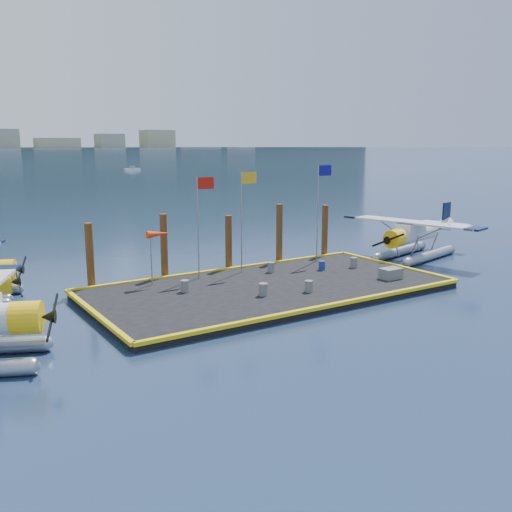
{
  "coord_description": "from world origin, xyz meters",
  "views": [
    {
      "loc": [
        -17.65,
        -26.01,
        8.4
      ],
      "look_at": [
        0.41,
        2.0,
        1.73
      ],
      "focal_mm": 40.0,
      "sensor_mm": 36.0,
      "label": 1
    }
  ],
  "objects_px": {
    "drum_5": "(271,267)",
    "drum_1": "(309,286)",
    "piling_1": "(164,249)",
    "piling_2": "(229,245)",
    "seaplane_d": "(413,237)",
    "piling_4": "(325,233)",
    "flagpole_red": "(201,212)",
    "drum_2": "(322,265)",
    "flagpole_yellow": "(244,207)",
    "drum_0": "(185,286)",
    "crate": "(391,273)",
    "windsock": "(158,235)",
    "drum_3": "(263,289)",
    "piling_3": "(279,235)",
    "drum_4": "(354,262)",
    "piling_0": "(90,258)",
    "flagpole_blue": "(320,199)"
  },
  "relations": [
    {
      "from": "drum_5",
      "to": "drum_1",
      "type": "bearing_deg",
      "value": -100.72
    },
    {
      "from": "piling_1",
      "to": "piling_2",
      "type": "height_order",
      "value": "piling_1"
    },
    {
      "from": "seaplane_d",
      "to": "piling_4",
      "type": "height_order",
      "value": "piling_4"
    },
    {
      "from": "flagpole_red",
      "to": "piling_1",
      "type": "relative_size",
      "value": 1.43
    },
    {
      "from": "drum_2",
      "to": "flagpole_yellow",
      "type": "distance_m",
      "value": 6.26
    },
    {
      "from": "drum_0",
      "to": "piling_2",
      "type": "bearing_deg",
      "value": 38.49
    },
    {
      "from": "piling_4",
      "to": "flagpole_yellow",
      "type": "bearing_deg",
      "value": -168.4
    },
    {
      "from": "drum_0",
      "to": "crate",
      "type": "xyz_separation_m",
      "value": [
        11.69,
        -3.87,
        -0.01
      ]
    },
    {
      "from": "flagpole_red",
      "to": "windsock",
      "type": "xyz_separation_m",
      "value": [
        -2.73,
        0.0,
        -1.17
      ]
    },
    {
      "from": "drum_5",
      "to": "crate",
      "type": "distance_m",
      "value": 7.31
    },
    {
      "from": "drum_0",
      "to": "crate",
      "type": "relative_size",
      "value": 0.51
    },
    {
      "from": "drum_3",
      "to": "piling_1",
      "type": "bearing_deg",
      "value": 109.88
    },
    {
      "from": "seaplane_d",
      "to": "piling_3",
      "type": "bearing_deg",
      "value": 58.06
    },
    {
      "from": "drum_4",
      "to": "flagpole_red",
      "type": "height_order",
      "value": "flagpole_red"
    },
    {
      "from": "piling_0",
      "to": "piling_1",
      "type": "distance_m",
      "value": 4.5
    },
    {
      "from": "flagpole_blue",
      "to": "drum_1",
      "type": "bearing_deg",
      "value": -132.71
    },
    {
      "from": "piling_0",
      "to": "piling_2",
      "type": "bearing_deg",
      "value": 0.0
    },
    {
      "from": "piling_0",
      "to": "piling_4",
      "type": "distance_m",
      "value": 17.0
    },
    {
      "from": "drum_3",
      "to": "piling_1",
      "type": "xyz_separation_m",
      "value": [
        -2.54,
        7.01,
        1.37
      ]
    },
    {
      "from": "flagpole_red",
      "to": "piling_0",
      "type": "height_order",
      "value": "flagpole_red"
    },
    {
      "from": "drum_4",
      "to": "crate",
      "type": "xyz_separation_m",
      "value": [
        -0.27,
        -3.52,
        -0.01
      ]
    },
    {
      "from": "flagpole_red",
      "to": "piling_2",
      "type": "height_order",
      "value": "flagpole_red"
    },
    {
      "from": "seaplane_d",
      "to": "crate",
      "type": "relative_size",
      "value": 8.32
    },
    {
      "from": "drum_5",
      "to": "piling_3",
      "type": "relative_size",
      "value": 0.15
    },
    {
      "from": "drum_3",
      "to": "flagpole_blue",
      "type": "relative_size",
      "value": 0.1
    },
    {
      "from": "flagpole_red",
      "to": "windsock",
      "type": "relative_size",
      "value": 1.92
    },
    {
      "from": "drum_3",
      "to": "piling_0",
      "type": "height_order",
      "value": "piling_0"
    },
    {
      "from": "piling_3",
      "to": "drum_0",
      "type": "bearing_deg",
      "value": -155.93
    },
    {
      "from": "drum_1",
      "to": "drum_3",
      "type": "relative_size",
      "value": 0.94
    },
    {
      "from": "seaplane_d",
      "to": "piling_0",
      "type": "bearing_deg",
      "value": 68.11
    },
    {
      "from": "flagpole_blue",
      "to": "windsock",
      "type": "relative_size",
      "value": 2.08
    },
    {
      "from": "drum_5",
      "to": "drum_3",
      "type": "bearing_deg",
      "value": -128.56
    },
    {
      "from": "flagpole_red",
      "to": "piling_3",
      "type": "relative_size",
      "value": 1.4
    },
    {
      "from": "drum_2",
      "to": "piling_2",
      "type": "xyz_separation_m",
      "value": [
        -4.61,
        3.86,
        1.21
      ]
    },
    {
      "from": "piling_3",
      "to": "piling_2",
      "type": "bearing_deg",
      "value": 180.0
    },
    {
      "from": "piling_3",
      "to": "crate",
      "type": "bearing_deg",
      "value": -72.14
    },
    {
      "from": "windsock",
      "to": "piling_3",
      "type": "distance_m",
      "value": 9.72
    },
    {
      "from": "drum_3",
      "to": "piling_1",
      "type": "distance_m",
      "value": 7.58
    },
    {
      "from": "drum_4",
      "to": "piling_0",
      "type": "relative_size",
      "value": 0.16
    },
    {
      "from": "seaplane_d",
      "to": "piling_4",
      "type": "distance_m",
      "value": 6.54
    },
    {
      "from": "drum_2",
      "to": "piling_2",
      "type": "height_order",
      "value": "piling_2"
    },
    {
      "from": "windsock",
      "to": "flagpole_red",
      "type": "bearing_deg",
      "value": 0.0
    },
    {
      "from": "flagpole_blue",
      "to": "crate",
      "type": "bearing_deg",
      "value": -86.72
    },
    {
      "from": "flagpole_yellow",
      "to": "piling_0",
      "type": "bearing_deg",
      "value": 170.14
    },
    {
      "from": "seaplane_d",
      "to": "drum_4",
      "type": "height_order",
      "value": "seaplane_d"
    },
    {
      "from": "flagpole_yellow",
      "to": "crate",
      "type": "bearing_deg",
      "value": -44.94
    },
    {
      "from": "seaplane_d",
      "to": "windsock",
      "type": "xyz_separation_m",
      "value": [
        -19.25,
        1.55,
        1.6
      ]
    },
    {
      "from": "piling_1",
      "to": "crate",
      "type": "bearing_deg",
      "value": -35.69
    },
    {
      "from": "drum_4",
      "to": "piling_1",
      "type": "bearing_deg",
      "value": 158.67
    },
    {
      "from": "flagpole_red",
      "to": "piling_4",
      "type": "relative_size",
      "value": 1.5
    }
  ]
}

